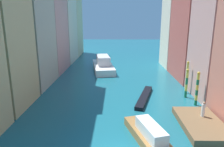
{
  "coord_description": "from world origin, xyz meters",
  "views": [
    {
      "loc": [
        -0.14,
        -13.5,
        10.2
      ],
      "look_at": [
        -0.71,
        20.63,
        1.5
      ],
      "focal_mm": 33.76,
      "sensor_mm": 36.0,
      "label": 1
    }
  ],
  "objects_px": {
    "waterfront_dock": "(201,124)",
    "person_on_dock": "(203,110)",
    "mooring_pole_1": "(187,83)",
    "vaporetto_white": "(103,65)",
    "gondola_black": "(144,97)",
    "mooring_pole_0": "(197,88)",
    "mooring_pole_2": "(187,77)",
    "motorboat_0": "(150,137)"
  },
  "relations": [
    {
      "from": "waterfront_dock",
      "to": "person_on_dock",
      "type": "height_order",
      "value": "person_on_dock"
    },
    {
      "from": "waterfront_dock",
      "to": "mooring_pole_1",
      "type": "xyz_separation_m",
      "value": [
        1.09,
        8.2,
        1.71
      ]
    },
    {
      "from": "person_on_dock",
      "to": "mooring_pole_1",
      "type": "distance_m",
      "value": 7.25
    },
    {
      "from": "mooring_pole_1",
      "to": "vaporetto_white",
      "type": "relative_size",
      "value": 0.33
    },
    {
      "from": "mooring_pole_1",
      "to": "gondola_black",
      "type": "height_order",
      "value": "mooring_pole_1"
    },
    {
      "from": "waterfront_dock",
      "to": "mooring_pole_0",
      "type": "distance_m",
      "value": 5.98
    },
    {
      "from": "mooring_pole_0",
      "to": "gondola_black",
      "type": "height_order",
      "value": "mooring_pole_0"
    },
    {
      "from": "person_on_dock",
      "to": "mooring_pole_1",
      "type": "relative_size",
      "value": 0.4
    },
    {
      "from": "waterfront_dock",
      "to": "mooring_pole_0",
      "type": "bearing_deg",
      "value": 75.08
    },
    {
      "from": "mooring_pole_2",
      "to": "vaporetto_white",
      "type": "distance_m",
      "value": 18.89
    },
    {
      "from": "motorboat_0",
      "to": "waterfront_dock",
      "type": "bearing_deg",
      "value": 28.67
    },
    {
      "from": "person_on_dock",
      "to": "gondola_black",
      "type": "relative_size",
      "value": 0.19
    },
    {
      "from": "mooring_pole_2",
      "to": "vaporetto_white",
      "type": "xyz_separation_m",
      "value": [
        -12.66,
        13.97,
        -1.26
      ]
    },
    {
      "from": "mooring_pole_1",
      "to": "motorboat_0",
      "type": "height_order",
      "value": "mooring_pole_1"
    },
    {
      "from": "vaporetto_white",
      "to": "motorboat_0",
      "type": "distance_m",
      "value": 27.45
    },
    {
      "from": "waterfront_dock",
      "to": "mooring_pole_0",
      "type": "relative_size",
      "value": 1.64
    },
    {
      "from": "mooring_pole_0",
      "to": "mooring_pole_2",
      "type": "relative_size",
      "value": 0.92
    },
    {
      "from": "person_on_dock",
      "to": "motorboat_0",
      "type": "height_order",
      "value": "person_on_dock"
    },
    {
      "from": "waterfront_dock",
      "to": "vaporetto_white",
      "type": "distance_m",
      "value": 26.32
    },
    {
      "from": "waterfront_dock",
      "to": "motorboat_0",
      "type": "bearing_deg",
      "value": -151.33
    },
    {
      "from": "waterfront_dock",
      "to": "mooring_pole_1",
      "type": "distance_m",
      "value": 8.45
    },
    {
      "from": "mooring_pole_2",
      "to": "motorboat_0",
      "type": "bearing_deg",
      "value": -118.85
    },
    {
      "from": "mooring_pole_0",
      "to": "waterfront_dock",
      "type": "bearing_deg",
      "value": -104.92
    },
    {
      "from": "mooring_pole_2",
      "to": "vaporetto_white",
      "type": "height_order",
      "value": "mooring_pole_2"
    },
    {
      "from": "mooring_pole_0",
      "to": "gondola_black",
      "type": "relative_size",
      "value": 0.51
    },
    {
      "from": "mooring_pole_0",
      "to": "mooring_pole_1",
      "type": "relative_size",
      "value": 1.07
    },
    {
      "from": "person_on_dock",
      "to": "motorboat_0",
      "type": "relative_size",
      "value": 0.2
    },
    {
      "from": "mooring_pole_0",
      "to": "gondola_black",
      "type": "xyz_separation_m",
      "value": [
        -6.02,
        2.12,
        -1.95
      ]
    },
    {
      "from": "vaporetto_white",
      "to": "gondola_black",
      "type": "distance_m",
      "value": 17.54
    },
    {
      "from": "mooring_pole_0",
      "to": "vaporetto_white",
      "type": "height_order",
      "value": "mooring_pole_0"
    },
    {
      "from": "mooring_pole_2",
      "to": "gondola_black",
      "type": "height_order",
      "value": "mooring_pole_2"
    },
    {
      "from": "waterfront_dock",
      "to": "mooring_pole_2",
      "type": "distance_m",
      "value": 10.28
    },
    {
      "from": "waterfront_dock",
      "to": "mooring_pole_1",
      "type": "height_order",
      "value": "mooring_pole_1"
    },
    {
      "from": "waterfront_dock",
      "to": "mooring_pole_0",
      "type": "height_order",
      "value": "mooring_pole_0"
    },
    {
      "from": "mooring_pole_1",
      "to": "motorboat_0",
      "type": "distance_m",
      "value": 13.04
    },
    {
      "from": "waterfront_dock",
      "to": "gondola_black",
      "type": "xyz_separation_m",
      "value": [
        -4.56,
        7.61,
        -0.1
      ]
    },
    {
      "from": "waterfront_dock",
      "to": "motorboat_0",
      "type": "xyz_separation_m",
      "value": [
        -5.46,
        -2.99,
        0.32
      ]
    },
    {
      "from": "mooring_pole_2",
      "to": "motorboat_0",
      "type": "distance_m",
      "value": 14.85
    },
    {
      "from": "mooring_pole_0",
      "to": "vaporetto_white",
      "type": "relative_size",
      "value": 0.36
    },
    {
      "from": "person_on_dock",
      "to": "mooring_pole_2",
      "type": "height_order",
      "value": "mooring_pole_2"
    },
    {
      "from": "mooring_pole_0",
      "to": "mooring_pole_2",
      "type": "xyz_separation_m",
      "value": [
        0.2,
        4.44,
        0.19
      ]
    },
    {
      "from": "vaporetto_white",
      "to": "person_on_dock",
      "type": "bearing_deg",
      "value": -63.37
    }
  ]
}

